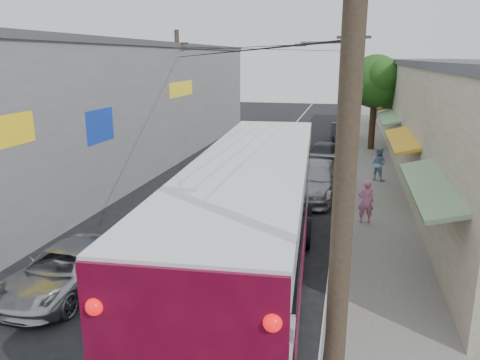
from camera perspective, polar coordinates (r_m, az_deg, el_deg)
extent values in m
cube|color=slate|center=(28.49, 15.43, 1.36)|extent=(3.00, 80.00, 0.12)
cube|color=beige|center=(30.50, 24.22, 7.07)|extent=(6.00, 40.00, 6.00)
cube|color=#4C4C51|center=(30.31, 24.85, 12.87)|extent=(6.20, 40.00, 0.30)
cube|color=#176818|center=(14.41, 22.69, -0.49)|extent=(1.39, 6.00, 0.46)
cube|color=orange|center=(22.17, 19.52, 4.82)|extent=(1.39, 6.00, 0.46)
cube|color=#176818|center=(30.06, 17.98, 7.35)|extent=(1.39, 6.00, 0.46)
cube|color=orange|center=(37.99, 17.08, 8.83)|extent=(1.39, 6.00, 0.46)
cube|color=#176818|center=(45.95, 16.48, 9.80)|extent=(1.39, 6.00, 0.46)
cube|color=gray|center=(29.32, -14.96, 8.58)|extent=(7.00, 36.00, 7.00)
cube|color=#4C4C51|center=(29.18, -15.44, 15.62)|extent=(7.20, 36.00, 0.30)
cube|color=#1433A5|center=(20.69, -16.80, 6.34)|extent=(0.12, 2.20, 1.40)
cube|color=yellow|center=(29.65, -7.24, 10.96)|extent=(0.12, 4.00, 0.90)
cylinder|color=#473828|center=(6.23, 12.18, -8.31)|extent=(0.28, 0.28, 8.00)
cylinder|color=#473828|center=(20.89, 13.18, 7.76)|extent=(0.28, 0.28, 8.00)
cube|color=#473828|center=(20.76, 13.71, 16.56)|extent=(1.40, 0.12, 0.12)
cylinder|color=#473828|center=(35.83, 13.35, 10.53)|extent=(0.28, 0.28, 8.00)
cube|color=#473828|center=(35.76, 13.67, 15.64)|extent=(1.40, 0.12, 0.12)
cylinder|color=#473828|center=(50.81, 13.43, 11.66)|extent=(0.28, 0.28, 8.00)
cube|color=#473828|center=(50.75, 13.65, 15.27)|extent=(1.40, 0.12, 0.12)
cylinder|color=#473828|center=(29.73, -7.48, 10.00)|extent=(0.28, 0.28, 8.00)
cube|color=#473828|center=(29.65, -7.70, 16.17)|extent=(1.40, 0.12, 0.12)
cylinder|color=#59595E|center=(20.79, 10.53, 16.16)|extent=(2.20, 0.10, 0.10)
cube|color=#59595E|center=(20.87, 7.38, 16.00)|extent=(0.50, 0.18, 0.12)
cylinder|color=#3F2B19|center=(34.07, 15.85, 6.78)|extent=(0.44, 0.44, 4.00)
sphere|color=#1D4B14|center=(33.82, 16.18, 11.48)|extent=(3.60, 3.60, 3.60)
sphere|color=#1D4B14|center=(34.52, 17.75, 10.42)|extent=(2.60, 2.60, 2.60)
sphere|color=#1D4B14|center=(33.42, 14.60, 10.86)|extent=(2.40, 2.40, 2.40)
sphere|color=#1D4B14|center=(32.83, 17.02, 12.03)|extent=(2.20, 2.20, 2.20)
sphere|color=#1D4B14|center=(34.70, 15.64, 11.91)|extent=(2.00, 2.00, 2.00)
cube|color=white|center=(13.04, 1.54, -8.38)|extent=(3.67, 13.56, 2.12)
cube|color=black|center=(13.04, 1.92, -1.09)|extent=(3.55, 11.33, 1.12)
cube|color=white|center=(12.31, 1.61, 1.72)|extent=(3.67, 13.56, 0.56)
sphere|color=red|center=(6.64, -17.30, -14.49)|extent=(0.25, 0.25, 0.25)
sphere|color=red|center=(6.04, 4.00, -16.91)|extent=(0.25, 0.25, 0.25)
cylinder|color=black|center=(16.59, -1.69, -5.88)|extent=(0.41, 1.14, 1.12)
cylinder|color=black|center=(16.32, 8.04, -6.39)|extent=(0.41, 1.14, 1.12)
cylinder|color=black|center=(18.14, -0.68, -4.04)|extent=(0.41, 1.14, 1.12)
cylinder|color=black|center=(17.89, 8.19, -4.47)|extent=(0.41, 1.14, 1.12)
imported|color=#B3B4BB|center=(14.25, -20.50, -10.18)|extent=(2.24, 4.58, 1.25)
imported|color=#99979F|center=(22.26, 9.11, -0.02)|extent=(2.91, 5.73, 1.59)
imported|color=#28282D|center=(28.35, 10.07, 3.04)|extent=(2.33, 4.62, 1.51)
imported|color=black|center=(37.82, 12.15, 5.73)|extent=(1.72, 4.20, 1.36)
imported|color=pink|center=(18.79, 15.09, -2.53)|extent=(0.69, 0.52, 1.73)
imported|color=#90AFD2|center=(25.52, 16.52, 1.93)|extent=(1.08, 1.01, 1.77)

